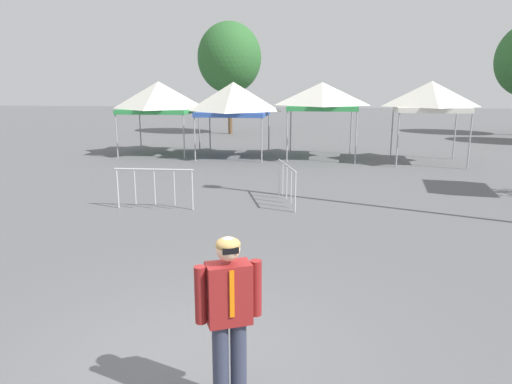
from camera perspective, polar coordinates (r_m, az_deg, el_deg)
ground_plane at (r=5.80m, az=-8.17°, el=-20.05°), size 140.00×140.00×0.00m
canopy_tent_right_of_center at (r=22.66m, az=-11.83°, el=11.30°), size 3.36×3.36×3.39m
canopy_tent_left_of_center at (r=21.18m, az=-2.78°, el=11.32°), size 3.07×3.07×3.35m
canopy_tent_behind_right at (r=21.03m, az=8.10°, el=11.56°), size 3.05×3.05×3.34m
canopy_tent_far_right at (r=20.70m, az=20.67°, el=10.90°), size 2.96×2.96×3.37m
person_foreground at (r=4.59m, az=-3.33°, el=-14.40°), size 0.60×0.39×1.78m
tree_behind_tents_center at (r=32.02m, az=-3.28°, el=16.10°), size 4.21×4.21×7.34m
crowd_barrier_near_person at (r=12.71m, az=3.78°, el=1.95°), size 0.66×2.02×1.08m
crowd_barrier_by_lift at (r=12.35m, az=-12.38°, el=1.36°), size 2.10×0.16×1.08m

